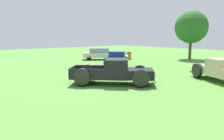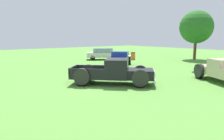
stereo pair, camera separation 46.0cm
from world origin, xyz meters
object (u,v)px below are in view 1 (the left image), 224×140
at_px(pickup_truck_foreground, 118,72).
at_px(picnic_table, 220,66).
at_px(pickup_truck_behind_left, 117,59).
at_px(pickup_truck_behind_right, 221,71).
at_px(sedan_distant_a, 100,54).
at_px(oak_tree_west, 191,27).
at_px(trash_can, 129,56).

distance_m(pickup_truck_foreground, picnic_table, 9.94).
relative_size(pickup_truck_behind_left, pickup_truck_behind_right, 0.90).
relative_size(pickup_truck_foreground, sedan_distant_a, 1.08).
bearing_deg(pickup_truck_behind_right, pickup_truck_foreground, -123.68).
distance_m(sedan_distant_a, oak_tree_west, 12.34).
height_order(pickup_truck_behind_left, trash_can, pickup_truck_behind_left).
height_order(pickup_truck_behind_left, pickup_truck_behind_right, pickup_truck_behind_right).
distance_m(pickup_truck_foreground, oak_tree_west, 18.17).
xyz_separation_m(pickup_truck_behind_right, sedan_distant_a, (-16.10, 2.02, 0.03)).
height_order(sedan_distant_a, trash_can, sedan_distant_a).
xyz_separation_m(pickup_truck_behind_right, picnic_table, (-1.73, 3.90, -0.24)).
xyz_separation_m(pickup_truck_foreground, pickup_truck_behind_left, (-6.34, 5.63, -0.07)).
distance_m(sedan_distant_a, picnic_table, 14.50).
bearing_deg(pickup_truck_behind_right, sedan_distant_a, 172.86).
distance_m(pickup_truck_behind_right, picnic_table, 4.27).
bearing_deg(pickup_truck_behind_left, trash_can, 123.60).
bearing_deg(pickup_truck_foreground, pickup_truck_behind_left, 138.44).
height_order(pickup_truck_foreground, pickup_truck_behind_left, pickup_truck_foreground).
distance_m(picnic_table, oak_tree_west, 10.89).
height_order(pickup_truck_behind_right, trash_can, pickup_truck_behind_right).
bearing_deg(pickup_truck_behind_left, oak_tree_west, 82.92).
bearing_deg(pickup_truck_foreground, oak_tree_west, 105.98).
relative_size(sedan_distant_a, trash_can, 4.92).
height_order(pickup_truck_behind_left, oak_tree_west, oak_tree_west).
height_order(pickup_truck_foreground, picnic_table, pickup_truck_foreground).
relative_size(pickup_truck_behind_left, sedan_distant_a, 1.02).
bearing_deg(oak_tree_west, pickup_truck_foreground, -74.02).
height_order(sedan_distant_a, oak_tree_west, oak_tree_west).
xyz_separation_m(pickup_truck_behind_left, oak_tree_west, (1.43, 11.54, 3.44)).
bearing_deg(picnic_table, pickup_truck_behind_right, -66.15).
distance_m(pickup_truck_foreground, pickup_truck_behind_right, 6.97).
bearing_deg(trash_can, pickup_truck_foreground, -47.76).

